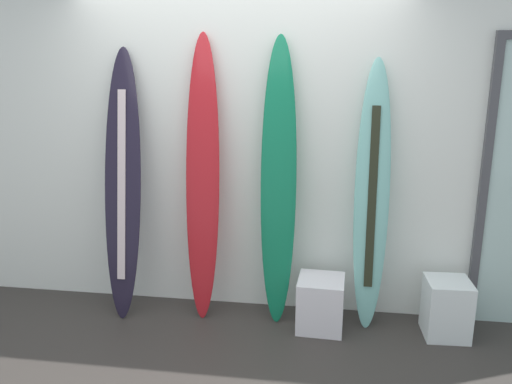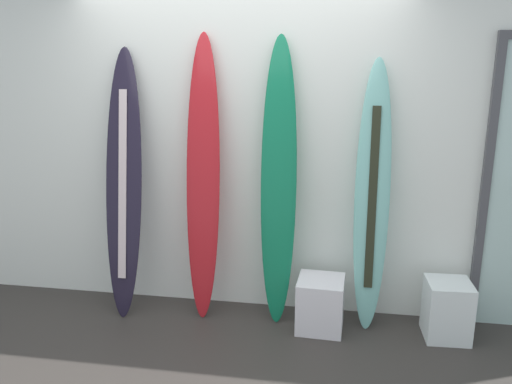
{
  "view_description": "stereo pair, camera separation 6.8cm",
  "coord_description": "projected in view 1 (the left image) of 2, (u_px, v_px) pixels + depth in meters",
  "views": [
    {
      "loc": [
        0.7,
        -2.73,
        2.02
      ],
      "look_at": [
        0.17,
        0.95,
        1.04
      ],
      "focal_mm": 36.42,
      "sensor_mm": 36.0,
      "label": 1
    },
    {
      "loc": [
        0.77,
        -2.72,
        2.02
      ],
      "look_at": [
        0.17,
        0.95,
        1.04
      ],
      "focal_mm": 36.42,
      "sensor_mm": 36.0,
      "label": 2
    }
  ],
  "objects": [
    {
      "name": "surfboard_crimson",
      "position": [
        203.0,
        182.0,
        3.96
      ],
      "size": [
        0.26,
        0.32,
        2.19
      ],
      "color": "red",
      "rests_on": "ground"
    },
    {
      "name": "surfboard_charcoal",
      "position": [
        123.0,
        186.0,
        4.01
      ],
      "size": [
        0.29,
        0.41,
        2.09
      ],
      "color": "black",
      "rests_on": "ground"
    },
    {
      "name": "surfboard_emerald",
      "position": [
        278.0,
        184.0,
        3.88
      ],
      "size": [
        0.28,
        0.3,
        2.17
      ],
      "color": "#12734D",
      "rests_on": "ground"
    },
    {
      "name": "wall_back",
      "position": [
        241.0,
        136.0,
        4.11
      ],
      "size": [
        7.2,
        0.2,
        2.8
      ],
      "primitive_type": "cube",
      "color": "white",
      "rests_on": "ground"
    },
    {
      "name": "surfboard_seafoam",
      "position": [
        372.0,
        199.0,
        3.81
      ],
      "size": [
        0.25,
        0.28,
        2.01
      ],
      "color": "#7AC1B9",
      "rests_on": "ground"
    },
    {
      "name": "display_block_left",
      "position": [
        321.0,
        303.0,
        3.93
      ],
      "size": [
        0.36,
        0.36,
        0.4
      ],
      "color": "white",
      "rests_on": "ground"
    },
    {
      "name": "display_block_center",
      "position": [
        447.0,
        308.0,
        3.82
      ],
      "size": [
        0.33,
        0.33,
        0.43
      ],
      "color": "white",
      "rests_on": "ground"
    }
  ]
}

